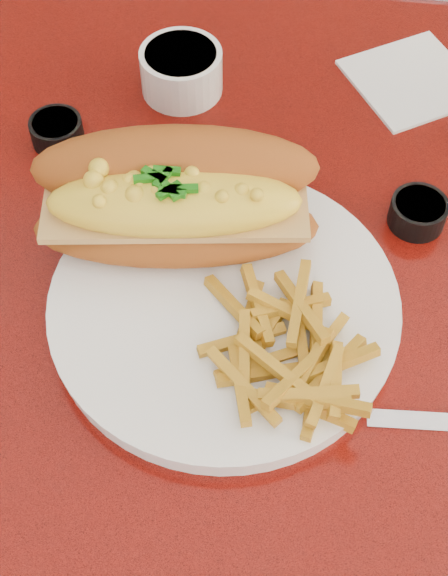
# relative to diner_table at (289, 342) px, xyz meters

# --- Properties ---
(ground) EXTENTS (8.00, 8.00, 0.00)m
(ground) POSITION_rel_diner_table_xyz_m (0.00, 0.00, -0.61)
(ground) COLOR beige
(ground) RESTS_ON ground
(diner_table) EXTENTS (1.23, 0.83, 0.77)m
(diner_table) POSITION_rel_diner_table_xyz_m (0.00, 0.00, 0.00)
(diner_table) COLOR #B6150B
(diner_table) RESTS_ON ground
(booth_bench_far) EXTENTS (1.20, 0.51, 0.90)m
(booth_bench_far) POSITION_rel_diner_table_xyz_m (0.00, 0.81, -0.32)
(booth_bench_far) COLOR #A2110A
(booth_bench_far) RESTS_ON ground
(dinner_plate) EXTENTS (0.38, 0.38, 0.02)m
(dinner_plate) POSITION_rel_diner_table_xyz_m (-0.06, -0.08, 0.17)
(dinner_plate) COLOR white
(dinner_plate) RESTS_ON diner_table
(mac_hoagie) EXTENTS (0.26, 0.15, 0.11)m
(mac_hoagie) POSITION_rel_diner_table_xyz_m (-0.11, -0.01, 0.23)
(mac_hoagie) COLOR #A3511A
(mac_hoagie) RESTS_ON dinner_plate
(fries_pile) EXTENTS (0.12, 0.11, 0.03)m
(fries_pile) POSITION_rel_diner_table_xyz_m (-0.01, -0.13, 0.20)
(fries_pile) COLOR gold
(fries_pile) RESTS_ON dinner_plate
(fork) EXTENTS (0.04, 0.16, 0.00)m
(fork) POSITION_rel_diner_table_xyz_m (-0.09, -0.03, 0.18)
(fork) COLOR silver
(fork) RESTS_ON dinner_plate
(gravy_ramekin) EXTENTS (0.11, 0.11, 0.05)m
(gravy_ramekin) POSITION_rel_diner_table_xyz_m (-0.14, 0.20, 0.19)
(gravy_ramekin) COLOR white
(gravy_ramekin) RESTS_ON diner_table
(sauce_cup_left) EXTENTS (0.05, 0.05, 0.03)m
(sauce_cup_left) POSITION_rel_diner_table_xyz_m (-0.25, 0.11, 0.18)
(sauce_cup_left) COLOR black
(sauce_cup_left) RESTS_ON diner_table
(sauce_cup_right) EXTENTS (0.06, 0.06, 0.03)m
(sauce_cup_right) POSITION_rel_diner_table_xyz_m (0.10, 0.05, 0.18)
(sauce_cup_right) COLOR black
(sauce_cup_right) RESTS_ON diner_table
(paper_napkin) EXTENTS (0.17, 0.17, 0.00)m
(paper_napkin) POSITION_rel_diner_table_xyz_m (0.10, 0.24, 0.16)
(paper_napkin) COLOR white
(paper_napkin) RESTS_ON diner_table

